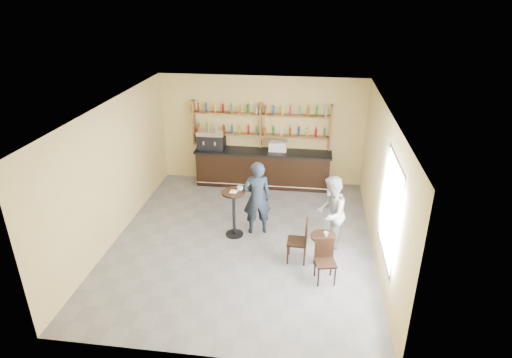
# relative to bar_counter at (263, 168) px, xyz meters

# --- Properties ---
(floor) EXTENTS (7.00, 7.00, 0.00)m
(floor) POSITION_rel_bar_counter_xyz_m (-0.09, -3.15, -0.54)
(floor) COLOR slate
(floor) RESTS_ON ground
(ceiling) EXTENTS (7.00, 7.00, 0.00)m
(ceiling) POSITION_rel_bar_counter_xyz_m (-0.09, -3.15, 2.66)
(ceiling) COLOR white
(ceiling) RESTS_ON wall_back
(wall_back) EXTENTS (7.00, 0.00, 7.00)m
(wall_back) POSITION_rel_bar_counter_xyz_m (-0.09, 0.35, 1.06)
(wall_back) COLOR #E1C880
(wall_back) RESTS_ON floor
(wall_front) EXTENTS (7.00, 0.00, 7.00)m
(wall_front) POSITION_rel_bar_counter_xyz_m (-0.09, -6.65, 1.06)
(wall_front) COLOR #E1C880
(wall_front) RESTS_ON floor
(wall_left) EXTENTS (0.00, 7.00, 7.00)m
(wall_left) POSITION_rel_bar_counter_xyz_m (-3.09, -3.15, 1.06)
(wall_left) COLOR #E1C880
(wall_left) RESTS_ON floor
(wall_right) EXTENTS (0.00, 7.00, 7.00)m
(wall_right) POSITION_rel_bar_counter_xyz_m (2.91, -3.15, 1.06)
(wall_right) COLOR #E1C880
(wall_right) RESTS_ON floor
(window_pane) EXTENTS (0.00, 2.00, 2.00)m
(window_pane) POSITION_rel_bar_counter_xyz_m (2.90, -4.35, 1.16)
(window_pane) COLOR white
(window_pane) RESTS_ON wall_right
(window_frame) EXTENTS (0.04, 1.70, 2.10)m
(window_frame) POSITION_rel_bar_counter_xyz_m (2.90, -4.35, 1.16)
(window_frame) COLOR black
(window_frame) RESTS_ON wall_right
(shelf_unit) EXTENTS (4.00, 0.26, 1.40)m
(shelf_unit) POSITION_rel_bar_counter_xyz_m (-0.09, 0.22, 1.27)
(shelf_unit) COLOR brown
(shelf_unit) RESTS_ON wall_back
(liquor_bottles) EXTENTS (3.68, 0.10, 1.00)m
(liquor_bottles) POSITION_rel_bar_counter_xyz_m (-0.09, 0.22, 1.44)
(liquor_bottles) COLOR #8C5919
(liquor_bottles) RESTS_ON shelf_unit
(bar_counter) EXTENTS (3.99, 0.78, 1.08)m
(bar_counter) POSITION_rel_bar_counter_xyz_m (0.00, 0.00, 0.00)
(bar_counter) COLOR black
(bar_counter) RESTS_ON floor
(espresso_machine) EXTENTS (0.78, 0.50, 0.55)m
(espresso_machine) POSITION_rel_bar_counter_xyz_m (-1.53, 0.00, 0.82)
(espresso_machine) COLOR black
(espresso_machine) RESTS_ON bar_counter
(pastry_case) EXTENTS (0.55, 0.46, 0.31)m
(pastry_case) POSITION_rel_bar_counter_xyz_m (0.43, 0.00, 0.70)
(pastry_case) COLOR silver
(pastry_case) RESTS_ON bar_counter
(pedestal_table) EXTENTS (0.72, 0.72, 1.16)m
(pedestal_table) POSITION_rel_bar_counter_xyz_m (-0.34, -2.92, 0.04)
(pedestal_table) COLOR black
(pedestal_table) RESTS_ON floor
(napkin) EXTENTS (0.19, 0.19, 0.00)m
(napkin) POSITION_rel_bar_counter_xyz_m (-0.34, -2.92, 0.62)
(napkin) COLOR white
(napkin) RESTS_ON pedestal_table
(donut) EXTENTS (0.11, 0.11, 0.04)m
(donut) POSITION_rel_bar_counter_xyz_m (-0.33, -2.93, 0.64)
(donut) COLOR tan
(donut) RESTS_ON napkin
(cup_pedestal) EXTENTS (0.14, 0.14, 0.10)m
(cup_pedestal) POSITION_rel_bar_counter_xyz_m (-0.20, -2.82, 0.67)
(cup_pedestal) COLOR white
(cup_pedestal) RESTS_ON pedestal_table
(man_main) EXTENTS (0.76, 0.60, 1.84)m
(man_main) POSITION_rel_bar_counter_xyz_m (0.18, -2.71, 0.38)
(man_main) COLOR black
(man_main) RESTS_ON floor
(cafe_table) EXTENTS (0.65, 0.65, 0.70)m
(cafe_table) POSITION_rel_bar_counter_xyz_m (1.74, -3.82, -0.19)
(cafe_table) COLOR black
(cafe_table) RESTS_ON floor
(cup_cafe) EXTENTS (0.13, 0.13, 0.09)m
(cup_cafe) POSITION_rel_bar_counter_xyz_m (1.79, -3.82, 0.20)
(cup_cafe) COLOR white
(cup_cafe) RESTS_ON cafe_table
(chair_west) EXTENTS (0.43, 0.43, 0.97)m
(chair_west) POSITION_rel_bar_counter_xyz_m (1.19, -3.77, -0.05)
(chair_west) COLOR black
(chair_west) RESTS_ON floor
(chair_south) EXTENTS (0.47, 0.47, 0.91)m
(chair_south) POSITION_rel_bar_counter_xyz_m (1.79, -4.42, -0.09)
(chair_south) COLOR black
(chair_south) RESTS_ON floor
(patron_second) EXTENTS (0.83, 0.97, 1.75)m
(patron_second) POSITION_rel_bar_counter_xyz_m (1.89, -3.13, 0.33)
(patron_second) COLOR #97989C
(patron_second) RESTS_ON floor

